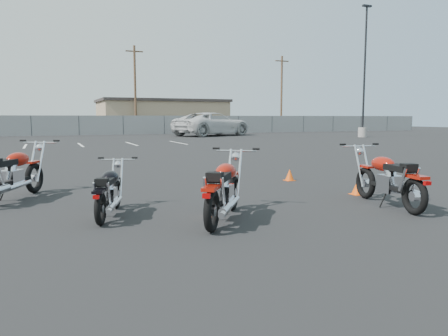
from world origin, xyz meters
name	(u,v)px	position (x,y,z in m)	size (l,w,h in m)	color
ground	(226,208)	(0.00, 0.00, 0.00)	(120.00, 120.00, 0.00)	black
motorcycle_front_red	(13,174)	(-3.56, 2.30, 0.51)	(1.47, 2.22, 1.13)	black
motorcycle_second_black	(109,192)	(-2.02, 0.13, 0.41)	(0.97, 1.82, 0.90)	black
motorcycle_third_red	(224,189)	(-0.40, -0.84, 0.49)	(1.61, 2.03, 1.08)	black
motorcycle_rear_red	(389,179)	(2.81, -0.96, 0.50)	(0.88, 2.22, 1.09)	black
training_cone_near	(290,175)	(2.84, 2.56, 0.15)	(0.25, 0.25, 0.30)	#F4520C
training_cone_far	(358,187)	(3.09, 0.23, 0.16)	(0.27, 0.27, 0.32)	#F4520C
training_cone_extra	(215,208)	(-0.42, -0.52, 0.14)	(0.24, 0.24, 0.29)	#F4520C
light_pole_east	(363,103)	(21.47, 22.09, 2.78)	(0.80, 0.70, 10.60)	gray
chainlink_fence	(79,125)	(0.00, 35.00, 0.90)	(80.06, 0.06, 1.80)	slate
tan_building_east	(161,115)	(10.00, 44.00, 1.86)	(14.40, 9.40, 3.70)	tan
utility_pole_c	(135,88)	(6.00, 39.00, 4.69)	(1.80, 0.24, 9.00)	#4B3323
utility_pole_d	(282,92)	(24.00, 40.00, 4.69)	(1.80, 0.24, 9.00)	#4B3323
parking_line_stripes	(53,146)	(-2.50, 20.00, 0.00)	(15.12, 4.00, 0.01)	silver
white_van	(212,117)	(10.93, 29.39, 1.63)	(8.59, 3.44, 3.27)	silver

